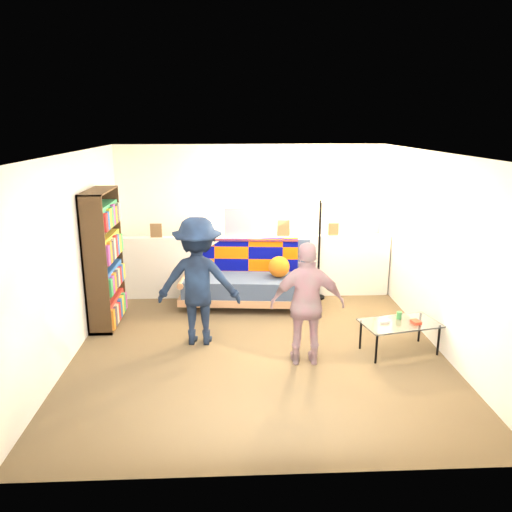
% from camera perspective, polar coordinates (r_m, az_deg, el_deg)
% --- Properties ---
extents(ground, '(5.00, 5.00, 0.00)m').
position_cam_1_polar(ground, '(6.53, 0.17, -9.85)').
color(ground, brown).
rests_on(ground, ground).
extents(room_shell, '(4.60, 5.05, 2.45)m').
position_cam_1_polar(room_shell, '(6.49, -0.03, 5.47)').
color(room_shell, silver).
rests_on(room_shell, ground).
extents(half_wall_ledge, '(4.45, 0.15, 1.00)m').
position_cam_1_polar(half_wall_ledge, '(8.04, -0.48, -1.19)').
color(half_wall_ledge, silver).
rests_on(half_wall_ledge, ground).
extents(ledge_decor, '(2.97, 0.02, 0.45)m').
position_cam_1_polar(ledge_decor, '(7.86, -2.13, 3.49)').
color(ledge_decor, brown).
rests_on(ledge_decor, half_wall_ledge).
extents(futon_sofa, '(2.11, 1.15, 0.87)m').
position_cam_1_polar(futon_sofa, '(7.75, -0.80, -2.55)').
color(futon_sofa, tan).
rests_on(futon_sofa, ground).
extents(bookshelf, '(0.31, 0.94, 1.88)m').
position_cam_1_polar(bookshelf, '(7.18, -16.98, -0.74)').
color(bookshelf, '#311F10').
rests_on(bookshelf, ground).
extents(coffee_table, '(1.01, 0.69, 0.48)m').
position_cam_1_polar(coffee_table, '(6.40, 16.18, -7.51)').
color(coffee_table, black).
rests_on(coffee_table, ground).
extents(floor_lamp, '(0.34, 0.31, 1.67)m').
position_cam_1_polar(floor_lamp, '(7.86, 7.42, 3.45)').
color(floor_lamp, black).
rests_on(floor_lamp, ground).
extents(person_left, '(1.10, 0.68, 1.63)m').
position_cam_1_polar(person_left, '(6.31, -6.61, -2.90)').
color(person_left, black).
rests_on(person_left, ground).
extents(person_right, '(0.87, 0.41, 1.46)m').
position_cam_1_polar(person_right, '(5.78, 5.90, -5.53)').
color(person_right, '#C68093').
rests_on(person_right, ground).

